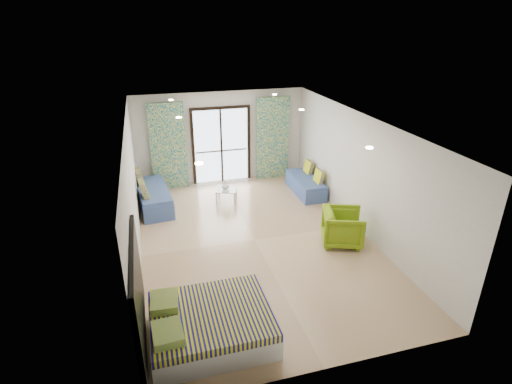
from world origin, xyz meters
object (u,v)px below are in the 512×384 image
object	(u,v)px
daybed_right	(306,184)
coffee_table	(226,190)
bed	(210,325)
daybed_left	(153,197)
armchair	(343,226)

from	to	relation	value
daybed_right	coffee_table	distance (m)	2.30
bed	daybed_right	size ratio (longest dim) A/B	1.13
daybed_left	daybed_right	xyz separation A→B (m)	(4.23, -0.21, -0.04)
bed	coffee_table	size ratio (longest dim) A/B	2.66
armchair	daybed_right	bearing A→B (deg)	14.43
bed	coffee_table	world-z (taller)	same
bed	coffee_table	bearing A→B (deg)	75.27
daybed_left	armchair	distance (m)	4.97
bed	armchair	world-z (taller)	armchair
daybed_left	coffee_table	xyz separation A→B (m)	(1.93, -0.17, 0.03)
daybed_left	daybed_right	world-z (taller)	daybed_left
daybed_left	daybed_right	distance (m)	4.24
daybed_left	coffee_table	bearing A→B (deg)	-10.29
bed	coffee_table	xyz separation A→B (m)	(1.29, 4.91, 0.06)
bed	daybed_left	world-z (taller)	daybed_left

